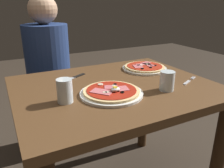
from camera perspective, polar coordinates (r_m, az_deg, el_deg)
dining_table at (r=1.21m, az=0.75°, el=-5.80°), size 1.00×0.81×0.72m
pizza_foreground at (r=1.04m, az=-0.13°, el=-2.07°), size 0.29×0.29×0.05m
pizza_across_left at (r=1.45m, az=8.24°, el=4.14°), size 0.28×0.28×0.03m
water_glass_near at (r=0.97m, az=-11.86°, el=-2.10°), size 0.07×0.07×0.10m
water_glass_far at (r=1.12m, az=13.74°, el=0.47°), size 0.07×0.07×0.09m
fork at (r=1.28m, az=18.85°, el=0.69°), size 0.15×0.08×0.00m
knife at (r=1.29m, az=-9.53°, el=1.68°), size 0.18×0.11×0.01m
diner_person at (r=1.78m, az=-15.47°, el=0.77°), size 0.32×0.32×1.18m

